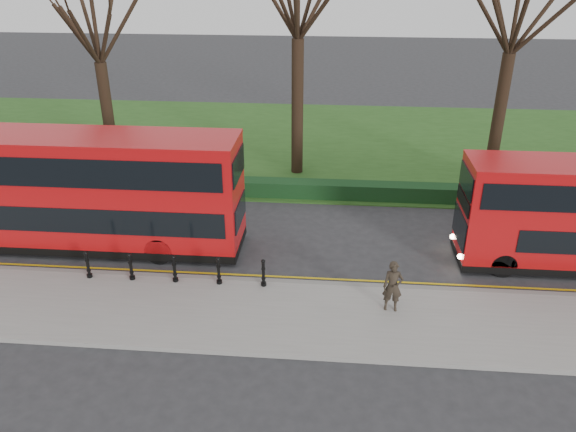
{
  "coord_description": "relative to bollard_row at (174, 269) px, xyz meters",
  "views": [
    {
      "loc": [
        3.96,
        -17.92,
        10.94
      ],
      "look_at": [
        2.35,
        0.5,
        2.0
      ],
      "focal_mm": 35.0,
      "sensor_mm": 36.0,
      "label": 1
    }
  ],
  "objects": [
    {
      "name": "ground",
      "position": [
        1.51,
        1.35,
        -0.65
      ],
      "size": [
        120.0,
        120.0,
        0.0
      ],
      "primitive_type": "plane",
      "color": "#28282B",
      "rests_on": "ground"
    },
    {
      "name": "pavement",
      "position": [
        1.51,
        -1.65,
        -0.57
      ],
      "size": [
        60.0,
        4.0,
        0.15
      ],
      "primitive_type": "cube",
      "color": "gray",
      "rests_on": "ground"
    },
    {
      "name": "bollard_row",
      "position": [
        0.0,
        0.0,
        0.0
      ],
      "size": [
        6.47,
        0.15,
        1.0
      ],
      "color": "black",
      "rests_on": "pavement"
    },
    {
      "name": "yellow_line_inner",
      "position": [
        1.51,
        0.85,
        -0.64
      ],
      "size": [
        60.0,
        0.1,
        0.01
      ],
      "primitive_type": "cube",
      "color": "yellow",
      "rests_on": "ground"
    },
    {
      "name": "yellow_line_outer",
      "position": [
        1.51,
        0.65,
        -0.64
      ],
      "size": [
        60.0,
        0.1,
        0.01
      ],
      "primitive_type": "cube",
      "color": "yellow",
      "rests_on": "ground"
    },
    {
      "name": "hedge",
      "position": [
        1.51,
        8.15,
        -0.25
      ],
      "size": [
        60.0,
        0.9,
        0.8
      ],
      "primitive_type": "cube",
      "color": "black",
      "rests_on": "ground"
    },
    {
      "name": "grass_verge",
      "position": [
        1.51,
        16.35,
        -0.62
      ],
      "size": [
        60.0,
        18.0,
        0.06
      ],
      "primitive_type": "cube",
      "color": "#244A18",
      "rests_on": "ground"
    },
    {
      "name": "tree_right",
      "position": [
        13.51,
        11.35,
        7.78
      ],
      "size": [
        7.42,
        7.42,
        11.59
      ],
      "color": "black",
      "rests_on": "ground"
    },
    {
      "name": "pedestrian",
      "position": [
        7.51,
        -1.06,
        0.38
      ],
      "size": [
        0.66,
        0.44,
        1.76
      ],
      "primitive_type": "imported",
      "rotation": [
        0.0,
        0.0,
        -0.03
      ],
      "color": "#2D251C",
      "rests_on": "pavement"
    },
    {
      "name": "tree_left",
      "position": [
        -6.49,
        11.35,
        6.77
      ],
      "size": [
        6.54,
        6.54,
        10.21
      ],
      "color": "black",
      "rests_on": "ground"
    },
    {
      "name": "kerb",
      "position": [
        1.51,
        0.35,
        -0.57
      ],
      "size": [
        60.0,
        0.25,
        0.16
      ],
      "primitive_type": "cube",
      "color": "slate",
      "rests_on": "ground"
    },
    {
      "name": "bus_lead",
      "position": [
        -3.85,
        2.61,
        1.68
      ],
      "size": [
        11.6,
        2.66,
        4.62
      ],
      "color": "#AD0D0F",
      "rests_on": "ground"
    }
  ]
}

